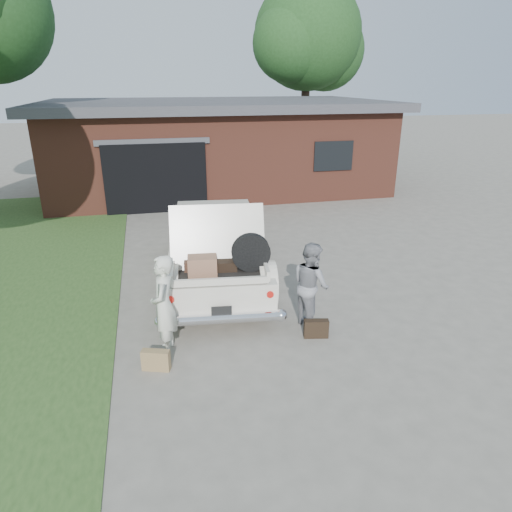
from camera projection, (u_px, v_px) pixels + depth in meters
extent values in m
plane|color=gray|center=(264.00, 327.00, 7.96)|extent=(90.00, 90.00, 0.00)
cube|color=brown|center=(216.00, 148.00, 18.07)|extent=(12.00, 7.00, 3.00)
cube|color=#4C4C51|center=(215.00, 104.00, 17.48)|extent=(12.80, 7.80, 0.30)
cube|color=black|center=(156.00, 178.00, 14.54)|extent=(3.20, 0.30, 2.20)
cube|color=#4C4C51|center=(153.00, 142.00, 14.06)|extent=(3.50, 0.12, 0.18)
cube|color=black|center=(333.00, 156.00, 15.61)|extent=(1.40, 0.08, 1.00)
cylinder|color=#38281E|center=(305.00, 111.00, 24.60)|extent=(0.44, 0.44, 4.95)
sphere|color=#255222|center=(308.00, 35.00, 23.26)|extent=(5.46, 5.46, 5.46)
sphere|color=#255222|center=(325.00, 51.00, 24.28)|extent=(4.09, 4.09, 4.09)
sphere|color=#255222|center=(291.00, 43.00, 22.56)|extent=(3.82, 3.82, 3.82)
cube|color=silver|center=(216.00, 252.00, 9.67)|extent=(2.43, 5.07, 0.64)
cube|color=#AEAA99|center=(215.00, 223.00, 9.74)|extent=(1.83, 2.13, 0.51)
cube|color=black|center=(214.00, 212.00, 10.60)|extent=(1.51, 0.26, 0.43)
cube|color=black|center=(216.00, 238.00, 8.88)|extent=(1.51, 0.26, 0.43)
cylinder|color=black|center=(172.00, 302.00, 8.14)|extent=(0.29, 0.67, 0.64)
cylinder|color=black|center=(267.00, 297.00, 8.32)|extent=(0.29, 0.67, 0.64)
cylinder|color=black|center=(179.00, 241.00, 11.22)|extent=(0.29, 0.67, 0.64)
cylinder|color=black|center=(249.00, 238.00, 11.40)|extent=(0.29, 0.67, 0.64)
cylinder|color=silver|center=(222.00, 318.00, 7.44)|extent=(2.01, 0.41, 0.18)
cylinder|color=#A5140F|center=(171.00, 299.00, 7.28)|extent=(0.13, 0.11, 0.12)
cylinder|color=#A5140F|center=(270.00, 294.00, 7.45)|extent=(0.13, 0.11, 0.12)
cube|color=black|center=(222.00, 311.00, 7.37)|extent=(0.33, 0.06, 0.17)
cube|color=black|center=(219.00, 272.00, 7.83)|extent=(1.63, 1.25, 0.04)
cube|color=silver|center=(173.00, 269.00, 7.71)|extent=(0.19, 1.07, 0.18)
cube|color=silver|center=(264.00, 265.00, 7.87)|extent=(0.19, 1.07, 0.18)
cube|color=silver|center=(220.00, 282.00, 7.31)|extent=(1.56, 0.25, 0.12)
cube|color=silver|center=(218.00, 237.00, 7.92)|extent=(1.69, 0.67, 1.05)
cube|color=#472B1E|center=(200.00, 264.00, 7.89)|extent=(0.56, 0.40, 0.17)
cube|color=#9C6B4F|center=(202.00, 266.00, 7.59)|extent=(0.52, 0.37, 0.33)
cube|color=black|center=(221.00, 265.00, 7.87)|extent=(0.57, 0.41, 0.17)
cylinder|color=black|center=(251.00, 253.00, 7.71)|extent=(0.68, 0.23, 0.66)
imported|color=silver|center=(164.00, 306.00, 6.95)|extent=(0.49, 0.65, 1.62)
imported|color=gray|center=(311.00, 284.00, 7.80)|extent=(0.73, 0.85, 1.51)
cube|color=#9C7D4F|center=(156.00, 360.00, 6.73)|extent=(0.44, 0.26, 0.32)
cube|color=black|center=(316.00, 329.00, 7.59)|extent=(0.43, 0.21, 0.32)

